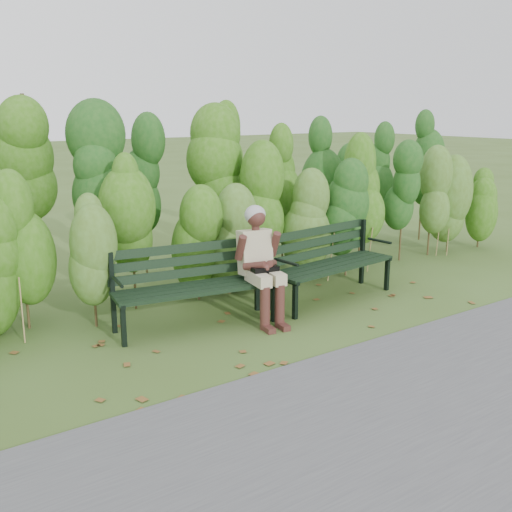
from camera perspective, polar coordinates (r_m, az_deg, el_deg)
ground at (r=6.82m, az=1.69°, el=-6.71°), size 80.00×80.00×0.00m
footpath at (r=5.36m, az=16.15°, el=-13.25°), size 60.00×2.50×0.01m
hedge_band at (r=8.04m, az=-6.18°, el=5.66°), size 11.04×1.67×2.42m
leaf_litter at (r=6.57m, az=0.06°, el=-7.51°), size 5.59×2.23×0.01m
bench_left at (r=6.76m, az=-6.10°, el=-2.19°), size 1.89×0.87×0.91m
bench_right at (r=7.72m, az=6.74°, el=-0.16°), size 1.88×0.79×0.91m
seated_woman at (r=6.82m, az=0.39°, el=-0.10°), size 0.55×0.80×1.33m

